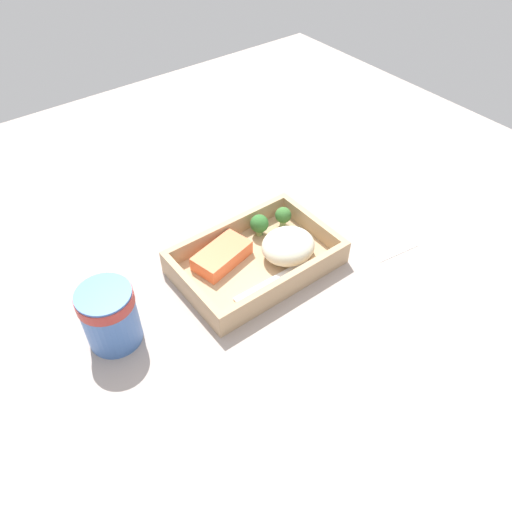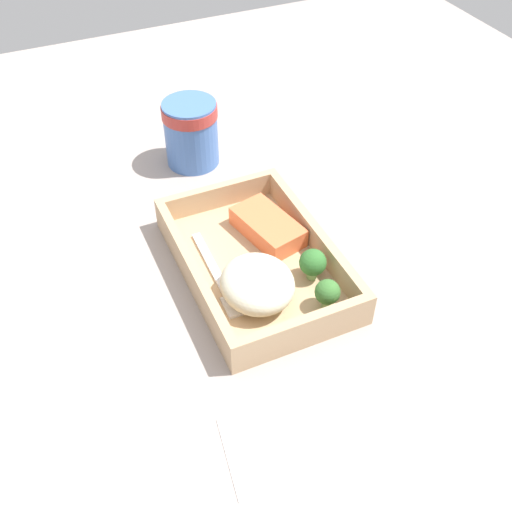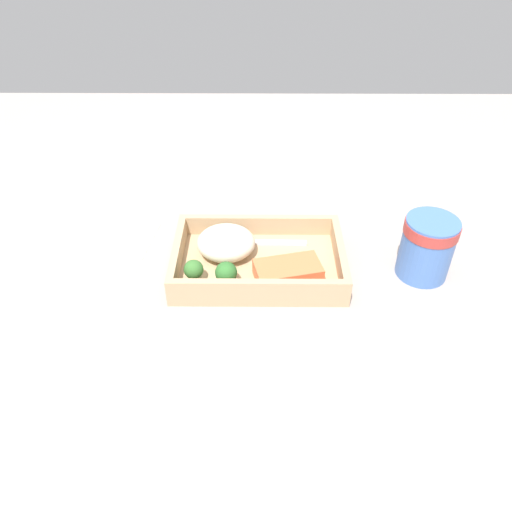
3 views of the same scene
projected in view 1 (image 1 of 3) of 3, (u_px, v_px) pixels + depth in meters
The scene contains 10 objects.
ground_plane at pixel (256, 271), 90.60cm from camera, with size 160.00×160.00×2.00cm, color #9E918A.
takeout_tray at pixel (256, 264), 89.48cm from camera, with size 28.06×18.39×1.20cm, color tan.
tray_rim at pixel (256, 255), 87.82cm from camera, with size 28.06×18.39×3.54cm.
salmon_fillet at pixel (222, 256), 88.24cm from camera, with size 10.40×5.63×2.77cm, color #F46F41.
mashed_potatoes at pixel (288, 246), 88.40cm from camera, with size 9.80×8.98×5.03cm, color beige.
broccoli_floret_1 at pixel (283, 216), 94.49cm from camera, with size 3.12×3.12×4.17cm.
broccoli_floret_2 at pixel (259, 224), 92.65cm from camera, with size 3.48×3.48×4.38cm.
fork at pixel (278, 277), 86.04cm from camera, with size 15.83×2.26×0.44cm.
paper_cup at pixel (109, 314), 74.59cm from camera, with size 8.58×8.58×10.48cm.
receipt_slip at pixel (375, 231), 96.65cm from camera, with size 9.22×14.23×0.24cm, color white.
Camera 1 is at (-38.24, -50.12, 64.12)cm, focal length 35.00 mm.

